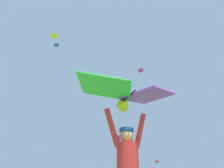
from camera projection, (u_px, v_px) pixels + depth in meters
held_stunt_kite at (127, 94)px, 3.23m from camera, size 1.94×1.23×0.42m
distant_kite_magenta_mid_right at (141, 70)px, 27.66m from camera, size 1.05×1.05×0.27m
distant_kite_green_high_right at (113, 80)px, 33.70m from camera, size 1.55×1.61×2.79m
distant_kite_magenta_high_left at (119, 139)px, 27.98m from camera, size 1.70×1.58×2.61m
distant_kite_yellow_low_left at (54, 36)px, 20.25m from camera, size 0.95×0.94×0.26m
distant_kite_green_overhead_distant at (39, 147)px, 24.28m from camera, size 0.92×0.91×0.20m
distant_kite_blue_far_center at (56, 45)px, 29.62m from camera, size 1.13×1.15×0.37m
marker_flag at (158, 164)px, 10.94m from camera, size 0.30×0.24×2.13m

